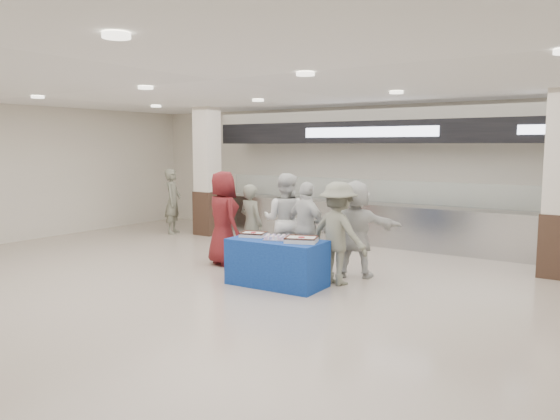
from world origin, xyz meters
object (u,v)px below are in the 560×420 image
Objects in this scene: soldier_a at (251,224)px; soldier_b at (338,233)px; chef_short at (307,228)px; sheet_cake_right at (301,239)px; display_table at (277,263)px; civilian_white at (356,229)px; chef_tall at (285,220)px; soldier_bg at (173,201)px; sheet_cake_left at (253,234)px; cupcake_tray at (277,237)px; civilian_maroon at (223,218)px.

soldier_b reaches higher than soldier_a.
sheet_cake_right is at bearing 132.95° from chef_short.
display_table is 0.93× the size of civilian_white.
soldier_b is (1.43, -0.58, -0.04)m from chef_tall.
soldier_bg is (-5.96, 2.16, -0.01)m from soldier_b.
sheet_cake_left is 0.93× the size of cupcake_tray.
soldier_a reaches higher than sheet_cake_left.
chef_short reaches higher than cupcake_tray.
civilian_white is at bearing -132.77° from soldier_bg.
sheet_cake_left is 1.40m from soldier_b.
chef_short is 5.45m from soldier_bg.
chef_tall reaches higher than display_table.
sheet_cake_right is (0.95, -0.01, 0.01)m from sheet_cake_left.
soldier_b is (1.26, 0.61, 0.04)m from sheet_cake_left.
chef_short is 0.98× the size of soldier_bg.
sheet_cake_right is 0.45m from cupcake_tray.
chef_tall reaches higher than soldier_b.
sheet_cake_right is at bearing 117.31° from chef_tall.
sheet_cake_left is 0.82× the size of sheet_cake_right.
chef_short is (1.29, -0.08, 0.05)m from soldier_a.
soldier_a is at bearing 141.62° from cupcake_tray.
display_table is 3.24× the size of sheet_cake_left.
display_table is 0.92× the size of soldier_b.
civilian_maroon is at bearing 155.36° from display_table.
cupcake_tray is at bearing -1.89° from sheet_cake_left.
chef_short is at bearing 65.77° from sheet_cake_left.
civilian_maroon is 1.19m from chef_tall.
soldier_a is 2.16m from soldier_b.
soldier_b reaches higher than soldier_bg.
sheet_cake_right is 1.64m from chef_tall.
soldier_b reaches higher than display_table.
sheet_cake_left is at bearing 139.87° from soldier_a.
soldier_b is (0.31, 0.62, 0.04)m from sheet_cake_right.
soldier_bg is (-5.65, 2.78, 0.03)m from sheet_cake_right.
civilian_white is (2.52, 0.53, -0.05)m from civilian_maroon.
soldier_b and civilian_white have the same top height.
civilian_maroon is at bearing 9.60° from chef_tall.
sheet_cake_right reaches higher than display_table.
sheet_cake_right is 0.38× the size of soldier_a.
soldier_a reaches higher than display_table.
soldier_bg is at bearing -35.70° from civilian_white.
chef_short is 0.97× the size of soldier_b.
cupcake_tray is 1.38m from chef_tall.
cupcake_tray is at bearing 152.47° from soldier_a.
soldier_b reaches higher than sheet_cake_left.
sheet_cake_left is 0.29× the size of civilian_white.
display_table is 0.93× the size of soldier_bg.
sheet_cake_left is 0.31× the size of soldier_a.
display_table is at bearing -146.45° from soldier_bg.
soldier_b is at bearing 63.13° from sheet_cake_right.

